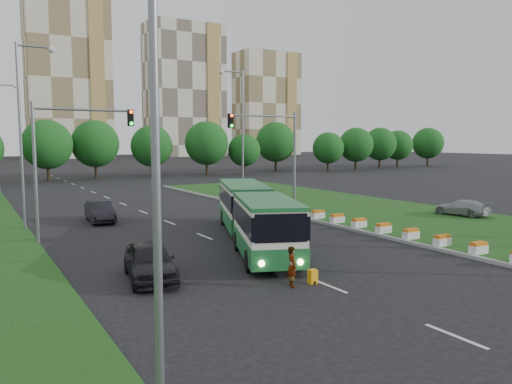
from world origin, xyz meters
TOP-DOWN VIEW (x-y plane):
  - ground at (0.00, 0.00)m, footprint 360.00×360.00m
  - grass_median at (13.00, 8.00)m, footprint 14.00×60.00m
  - median_kerb at (6.05, 8.00)m, footprint 0.30×60.00m
  - lane_markings at (-3.00, 20.00)m, footprint 0.20×100.00m
  - flower_planters at (6.70, 1.90)m, footprint 1.10×20.30m
  - traffic_mast_median at (4.78, 10.00)m, footprint 5.76×0.32m
  - traffic_mast_left at (-10.38, 9.00)m, footprint 5.76×0.32m
  - street_lamps at (-3.00, 10.00)m, footprint 36.00×60.00m
  - tree_line at (10.00, 55.00)m, footprint 120.00×8.00m
  - apartment_tower_ceast at (15.00, 150.00)m, footprint 25.00×15.00m
  - apartment_tower_east at (55.00, 150.00)m, footprint 27.00×15.00m
  - midrise_east at (90.00, 150.00)m, footprint 24.00×14.00m
  - articulated_bus at (-1.54, 3.22)m, footprint 2.51×16.09m
  - car_left_near at (-8.92, -1.46)m, footprint 2.65×4.91m
  - car_left_far at (-7.19, 14.79)m, footprint 1.83×4.56m
  - car_median at (17.03, 3.03)m, footprint 2.33×4.36m
  - pedestrian at (-4.36, -5.34)m, footprint 0.55×0.69m
  - shopping_trolley at (-3.36, -5.38)m, footprint 0.34×0.35m

SIDE VIEW (x-z plane):
  - ground at x=0.00m, z-range 0.00..0.00m
  - lane_markings at x=-3.00m, z-range -0.01..0.01m
  - grass_median at x=13.00m, z-range 0.00..0.15m
  - median_kerb at x=6.05m, z-range 0.00..0.18m
  - shopping_trolley at x=-3.36m, z-range 0.00..0.57m
  - flower_planters at x=6.70m, z-range 0.15..0.75m
  - car_left_far at x=-7.19m, z-range 0.00..1.47m
  - car_median at x=17.03m, z-range 0.15..1.35m
  - car_left_near at x=-8.92m, z-range 0.00..1.58m
  - pedestrian at x=-4.36m, z-range 0.00..1.65m
  - articulated_bus at x=-1.54m, z-range 0.30..2.95m
  - tree_line at x=10.00m, z-range 0.00..9.00m
  - traffic_mast_median at x=4.78m, z-range 1.35..9.35m
  - traffic_mast_left at x=-10.38m, z-range 1.35..9.35m
  - street_lamps at x=-3.00m, z-range 0.00..12.00m
  - midrise_east at x=90.00m, z-range 0.00..40.00m
  - apartment_tower_east at x=55.00m, z-range 0.00..47.00m
  - apartment_tower_ceast at x=15.00m, z-range 0.00..50.00m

